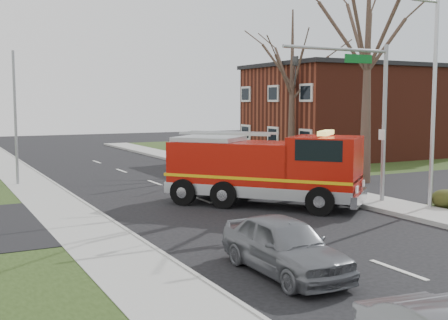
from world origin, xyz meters
name	(u,v)px	position (x,y,z in m)	size (l,w,h in m)	color
ground	(274,226)	(0.00, 0.00, 0.00)	(120.00, 120.00, 0.00)	black
sidewalk_right	(402,208)	(6.20, 0.00, 0.07)	(2.40, 80.00, 0.15)	gray
sidewalk_left	(102,244)	(-6.20, 0.00, 0.07)	(2.40, 80.00, 0.15)	gray
brick_building	(354,111)	(19.00, 18.00, 3.66)	(15.40, 10.40, 7.25)	#5E2316
health_center_sign	(307,157)	(10.50, 12.50, 0.88)	(0.12, 2.00, 1.40)	#430F0F
bare_tree_near	(368,43)	(9.50, 6.00, 7.41)	(6.00, 6.00, 12.00)	#402F26
bare_tree_far	(292,71)	(11.00, 15.00, 6.49)	(5.25, 5.25, 10.50)	#402F26
traffic_signal_mast	(362,94)	(5.21, 1.50, 4.71)	(5.29, 0.18, 6.80)	gray
streetlight_pole	(433,98)	(7.14, -0.50, 4.55)	(1.48, 0.16, 8.40)	#B7BABF
utility_pole_far	(15,119)	(-6.80, 14.00, 3.50)	(0.14, 0.14, 7.00)	gray
fire_engine	(266,171)	(1.87, 3.55, 1.47)	(7.28, 7.88, 3.24)	#A51107
parked_car_maroon	(285,245)	(-2.80, -4.86, 0.74)	(1.75, 4.35, 1.48)	slate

